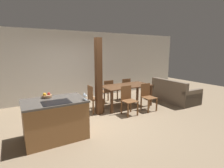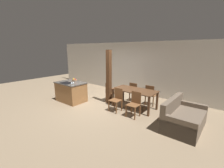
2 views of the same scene
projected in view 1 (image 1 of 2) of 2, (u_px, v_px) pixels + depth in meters
The scene contains 14 objects.
ground_plane at pixel (97, 120), 4.98m from camera, with size 16.00×16.00×0.00m, color #847056.
wall_back at pixel (69, 66), 6.89m from camera, with size 11.20×0.08×2.70m.
kitchen_island at pixel (55, 119), 3.87m from camera, with size 1.32×0.89×0.89m.
fruit_bowl at pixel (47, 96), 3.99m from camera, with size 0.22×0.22×0.11m.
wine_glass_near at pixel (86, 95), 3.75m from camera, with size 0.07×0.07×0.15m.
wine_glass_middle at pixel (84, 94), 3.82m from camera, with size 0.07×0.07×0.15m.
dining_table at pixel (126, 88), 6.08m from camera, with size 1.74×0.89×0.76m.
dining_chair_near_left at pixel (128, 100), 5.35m from camera, with size 0.40×0.40×0.88m.
dining_chair_near_right at pixel (148, 96), 5.74m from camera, with size 0.40×0.40×0.88m.
dining_chair_far_left at pixel (107, 91), 6.49m from camera, with size 0.40×0.40×0.88m.
dining_chair_far_right at pixel (125, 89), 6.88m from camera, with size 0.40×0.40×0.88m.
dining_chair_head_end at pixel (94, 98), 5.50m from camera, with size 0.40×0.40×0.88m.
couch at pixel (174, 94), 6.74m from camera, with size 0.97×1.64×0.87m.
timber_post at pixel (99, 77), 5.24m from camera, with size 0.18×0.18×2.31m.
Camera 1 is at (-2.01, -4.26, 1.94)m, focal length 28.00 mm.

